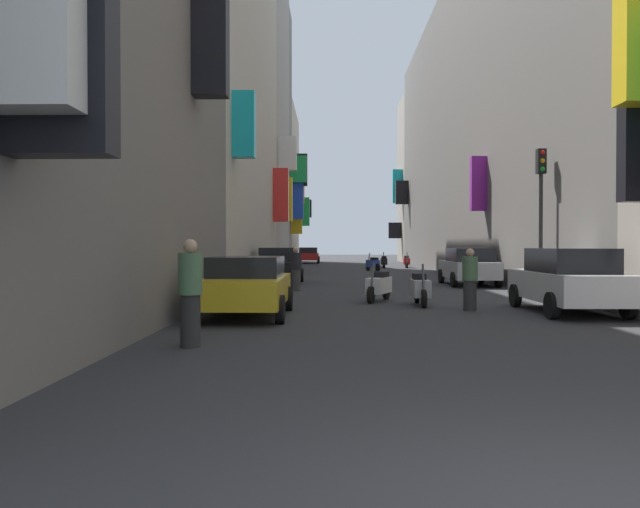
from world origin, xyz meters
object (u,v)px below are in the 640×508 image
object	(u,v)px
scooter_black	(384,261)
parked_car_silver	(469,266)
parked_car_white	(568,279)
scooter_silver	(420,288)
traffic_light_near_corner	(541,197)
scooter_blue	(373,264)
parked_car_red	(308,255)
scooter_white	(379,285)
pedestrian_crossing	(296,269)
scooter_orange	(292,266)
pedestrian_near_left	(470,280)
parked_car_black	(279,265)
parked_car_yellow	(246,284)
scooter_red	(407,261)
pedestrian_near_right	(190,293)

from	to	relation	value
scooter_black	parked_car_silver	bearing A→B (deg)	-84.43
parked_car_silver	parked_car_white	world-z (taller)	parked_car_white
scooter_silver	scooter_black	size ratio (longest dim) A/B	1.00
traffic_light_near_corner	parked_car_white	bearing A→B (deg)	-99.93
parked_car_white	scooter_blue	distance (m)	24.03
parked_car_white	parked_car_red	bearing A→B (deg)	100.80
scooter_white	pedestrian_crossing	distance (m)	4.83
pedestrian_crossing	parked_car_white	bearing A→B (deg)	-45.39
parked_car_silver	scooter_blue	size ratio (longest dim) A/B	2.33
scooter_orange	pedestrian_near_left	size ratio (longest dim) A/B	1.12
parked_car_black	pedestrian_crossing	distance (m)	4.15
parked_car_silver	scooter_black	world-z (taller)	parked_car_silver
scooter_orange	parked_car_white	bearing A→B (deg)	-68.70
parked_car_white	scooter_blue	world-z (taller)	parked_car_white
parked_car_yellow	scooter_orange	bearing A→B (deg)	90.70
scooter_blue	scooter_white	bearing A→B (deg)	-93.37
scooter_silver	scooter_white	size ratio (longest dim) A/B	0.99
parked_car_yellow	scooter_orange	world-z (taller)	parked_car_yellow
scooter_silver	scooter_blue	size ratio (longest dim) A/B	1.05
parked_car_white	scooter_black	size ratio (longest dim) A/B	2.21
pedestrian_crossing	scooter_black	bearing A→B (deg)	77.24
pedestrian_near_left	scooter_red	bearing A→B (deg)	86.16
scooter_black	pedestrian_near_right	distance (m)	34.59
parked_car_red	scooter_orange	distance (m)	20.04
parked_car_silver	pedestrian_crossing	bearing A→B (deg)	-154.64
parked_car_white	pedestrian_near_left	bearing A→B (deg)	167.91
parked_car_red	scooter_white	distance (m)	37.40
parked_car_silver	scooter_red	world-z (taller)	parked_car_silver
pedestrian_crossing	traffic_light_near_corner	bearing A→B (deg)	-21.36
pedestrian_near_right	pedestrian_crossing	bearing A→B (deg)	85.25
parked_car_white	pedestrian_crossing	distance (m)	9.84
parked_car_yellow	scooter_red	distance (m)	31.14
parked_car_black	scooter_blue	xyz separation A→B (m)	(4.79, 12.78, -0.32)
parked_car_black	scooter_white	size ratio (longest dim) A/B	2.10
parked_car_black	scooter_silver	bearing A→B (deg)	-63.73
scooter_white	scooter_silver	bearing A→B (deg)	-49.26
scooter_silver	scooter_white	bearing A→B (deg)	130.74
pedestrian_near_right	traffic_light_near_corner	world-z (taller)	traffic_light_near_corner
scooter_silver	pedestrian_near_left	bearing A→B (deg)	-51.37
pedestrian_near_left	parked_car_yellow	bearing A→B (deg)	-166.44
pedestrian_crossing	pedestrian_near_left	world-z (taller)	pedestrian_crossing
scooter_black	scooter_white	bearing A→B (deg)	-95.16
pedestrian_crossing	pedestrian_near_left	distance (m)	8.04
scooter_white	scooter_red	bearing A→B (deg)	81.41
scooter_red	parked_car_silver	bearing A→B (deg)	-89.49
scooter_black	pedestrian_crossing	xyz separation A→B (m)	(-4.97, -21.95, 0.31)
scooter_black	scooter_white	distance (m)	26.10
pedestrian_near_left	parked_car_black	bearing A→B (deg)	117.99
parked_car_silver	traffic_light_near_corner	world-z (taller)	traffic_light_near_corner
parked_car_black	scooter_white	world-z (taller)	parked_car_black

